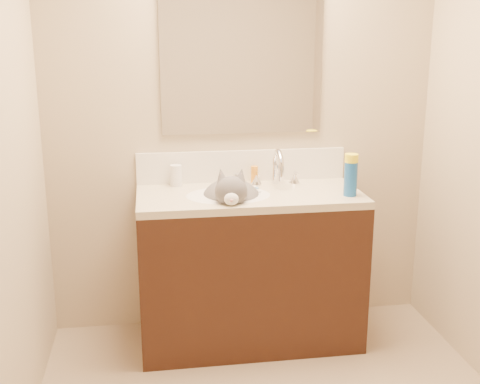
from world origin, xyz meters
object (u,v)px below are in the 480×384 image
object	(u,v)px
vanity_cabinet	(249,271)
amber_bottle	(254,175)
pill_bottle	(176,176)
cat	(232,199)
spray_can	(351,178)
silver_jar	(238,179)
basin	(228,208)
faucet	(277,170)

from	to	relation	value
vanity_cabinet	amber_bottle	world-z (taller)	amber_bottle
pill_bottle	cat	bearing A→B (deg)	-41.30
vanity_cabinet	spray_can	world-z (taller)	spray_can
silver_jar	amber_bottle	bearing A→B (deg)	13.54
spray_can	basin	bearing A→B (deg)	170.58
silver_jar	spray_can	world-z (taller)	spray_can
pill_bottle	spray_can	size ratio (longest dim) A/B	0.64
faucet	spray_can	xyz separation A→B (m)	(0.33, -0.27, 0.01)
faucet	amber_bottle	size ratio (longest dim) A/B	2.84
vanity_cabinet	pill_bottle	distance (m)	0.67
cat	silver_jar	xyz separation A→B (m)	(0.07, 0.22, 0.05)
pill_bottle	spray_can	xyz separation A→B (m)	(0.89, -0.34, 0.03)
cat	pill_bottle	world-z (taller)	cat
basin	amber_bottle	bearing A→B (deg)	52.41
cat	spray_can	distance (m)	0.63
cat	spray_can	size ratio (longest dim) A/B	2.45
pill_bottle	basin	bearing A→B (deg)	-42.23
silver_jar	amber_bottle	world-z (taller)	amber_bottle
vanity_cabinet	pill_bottle	bearing A→B (deg)	151.48
vanity_cabinet	amber_bottle	xyz separation A→B (m)	(0.06, 0.21, 0.50)
spray_can	vanity_cabinet	bearing A→B (deg)	165.25
vanity_cabinet	silver_jar	world-z (taller)	silver_jar
silver_jar	cat	bearing A→B (deg)	-107.65
basin	amber_bottle	world-z (taller)	amber_bottle
vanity_cabinet	basin	distance (m)	0.40
basin	silver_jar	distance (m)	0.25
faucet	cat	world-z (taller)	faucet
vanity_cabinet	faucet	distance (m)	0.58
vanity_cabinet	cat	bearing A→B (deg)	-160.31
pill_bottle	silver_jar	xyz separation A→B (m)	(0.35, -0.02, -0.03)
basin	spray_can	distance (m)	0.66
pill_bottle	silver_jar	bearing A→B (deg)	-3.89
vanity_cabinet	amber_bottle	size ratio (longest dim) A/B	12.17
basin	spray_can	xyz separation A→B (m)	(0.63, -0.10, 0.16)
cat	silver_jar	distance (m)	0.24
spray_can	amber_bottle	bearing A→B (deg)	142.83
amber_bottle	spray_can	bearing A→B (deg)	-37.17
amber_bottle	spray_can	world-z (taller)	spray_can
cat	amber_bottle	world-z (taller)	cat
vanity_cabinet	spray_can	distance (m)	0.76
vanity_cabinet	basin	bearing A→B (deg)	-165.96
basin	faucet	world-z (taller)	faucet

